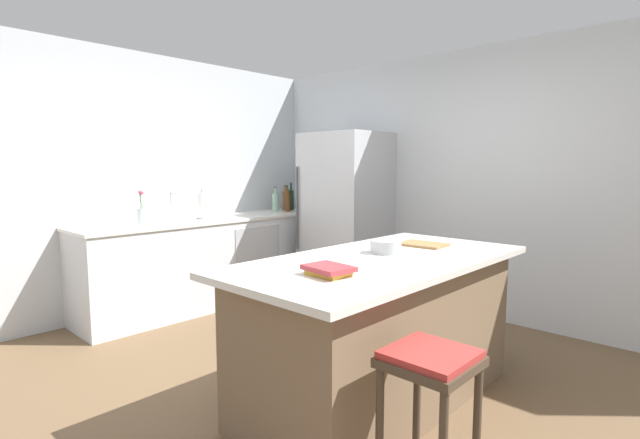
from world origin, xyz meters
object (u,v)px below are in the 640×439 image
at_px(soda_bottle, 305,199).
at_px(syrup_bottle, 288,203).
at_px(paper_towel_roll, 202,206).
at_px(gin_bottle, 275,202).
at_px(mixing_bowl, 386,247).
at_px(sink_faucet, 172,206).
at_px(wine_bottle, 291,199).
at_px(flower_vase, 142,214).
at_px(refrigerator, 346,216).
at_px(bar_stool, 430,380).
at_px(cookbook_stack, 329,270).
at_px(whiskey_bottle, 286,200).
at_px(cutting_board, 423,244).
at_px(kitchen_island, 380,329).

bearing_deg(soda_bottle, syrup_bottle, -90.00).
relative_size(paper_towel_roll, gin_bottle, 1.03).
relative_size(syrup_bottle, mixing_bowl, 1.37).
xyz_separation_m(sink_faucet, wine_bottle, (-0.02, 1.66, -0.02)).
height_order(soda_bottle, wine_bottle, soda_bottle).
bearing_deg(flower_vase, refrigerator, 66.79).
bearing_deg(bar_stool, paper_towel_roll, 163.12).
bearing_deg(refrigerator, cookbook_stack, -51.56).
bearing_deg(mixing_bowl, wine_bottle, 148.47).
distance_m(whiskey_bottle, mixing_bowl, 2.97).
height_order(wine_bottle, cutting_board, wine_bottle).
bearing_deg(refrigerator, syrup_bottle, -171.96).
distance_m(refrigerator, whiskey_bottle, 0.96).
bearing_deg(gin_bottle, wine_bottle, 94.32).
xyz_separation_m(bar_stool, gin_bottle, (-3.33, 2.06, 0.48)).
height_order(refrigerator, mixing_bowl, refrigerator).
relative_size(gin_bottle, cookbook_stack, 1.15).
distance_m(paper_towel_roll, syrup_bottle, 1.16).
bearing_deg(refrigerator, whiskey_bottle, -178.92).
distance_m(bar_stool, whiskey_bottle, 4.06).
bearing_deg(wine_bottle, bar_stool, -34.92).
height_order(wine_bottle, cookbook_stack, wine_bottle).
relative_size(whiskey_bottle, cutting_board, 0.95).
xyz_separation_m(kitchen_island, wine_bottle, (-2.64, 1.73, 0.59)).
height_order(paper_towel_roll, syrup_bottle, paper_towel_roll).
distance_m(flower_vase, wine_bottle, 2.03).
xyz_separation_m(soda_bottle, wine_bottle, (-0.14, -0.10, -0.00)).
relative_size(mixing_bowl, cutting_board, 0.62).
height_order(wine_bottle, gin_bottle, wine_bottle).
height_order(kitchen_island, gin_bottle, gin_bottle).
height_order(kitchen_island, refrigerator, refrigerator).
bearing_deg(whiskey_bottle, flower_vase, -86.62).
bearing_deg(sink_faucet, syrup_bottle, 85.56).
distance_m(paper_towel_roll, soda_bottle, 1.45).
distance_m(bar_stool, wine_bottle, 4.11).
xyz_separation_m(sink_faucet, paper_towel_roll, (0.05, 0.31, -0.02)).
distance_m(soda_bottle, gin_bottle, 0.40).
height_order(kitchen_island, cookbook_stack, cookbook_stack).
distance_m(kitchen_island, wine_bottle, 3.21).
distance_m(wine_bottle, cookbook_stack, 3.57).
relative_size(sink_faucet, whiskey_bottle, 0.97).
height_order(kitchen_island, paper_towel_roll, paper_towel_roll).
bearing_deg(mixing_bowl, cookbook_stack, -77.80).
bearing_deg(paper_towel_roll, sink_faucet, -99.42).
height_order(sink_faucet, flower_vase, flower_vase).
bearing_deg(gin_bottle, paper_towel_roll, -87.14).
bearing_deg(soda_bottle, refrigerator, -11.83).
relative_size(bar_stool, cookbook_stack, 2.66).
relative_size(sink_faucet, syrup_bottle, 1.08).
bearing_deg(mixing_bowl, syrup_bottle, 150.20).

